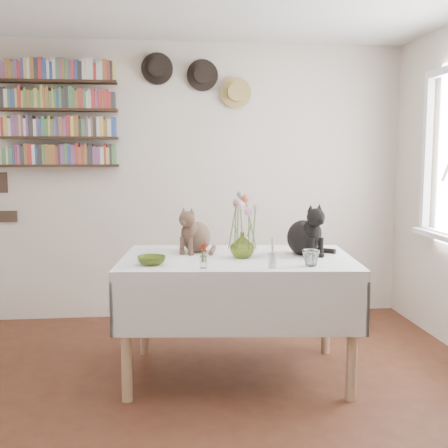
{
  "coord_description": "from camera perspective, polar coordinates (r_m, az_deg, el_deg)",
  "views": [
    {
      "loc": [
        -0.21,
        -2.91,
        1.48
      ],
      "look_at": [
        0.17,
        0.64,
        1.05
      ],
      "focal_mm": 45.0,
      "sensor_mm": 36.0,
      "label": 1
    }
  ],
  "objects": [
    {
      "name": "berry_jar",
      "position": [
        3.36,
        -2.11,
        -3.14
      ],
      "size": [
        0.04,
        0.04,
        0.18
      ],
      "color": "white",
      "rests_on": "dining_table"
    },
    {
      "name": "porcelain_figurine",
      "position": [
        3.8,
        8.37,
        -2.61
      ],
      "size": [
        0.05,
        0.05,
        0.1
      ],
      "color": "white",
      "rests_on": "dining_table"
    },
    {
      "name": "bookshelf_unit",
      "position": [
        5.16,
        -16.4,
        10.64
      ],
      "size": [
        1.0,
        0.16,
        0.91
      ],
      "color": "#322114",
      "rests_on": "room"
    },
    {
      "name": "wall_hats",
      "position": [
        5.15,
        -2.57,
        14.54
      ],
      "size": [
        0.98,
        0.09,
        0.48
      ],
      "color": "black",
      "rests_on": "room"
    },
    {
      "name": "drinking_glass",
      "position": [
        3.47,
        8.82,
        -3.41
      ],
      "size": [
        0.14,
        0.14,
        0.1
      ],
      "primitive_type": "imported",
      "rotation": [
        0.0,
        0.0,
        0.32
      ],
      "color": "white",
      "rests_on": "dining_table"
    },
    {
      "name": "flower_vase",
      "position": [
        3.69,
        1.87,
        -2.16
      ],
      "size": [
        0.2,
        0.2,
        0.17
      ],
      "primitive_type": "imported",
      "rotation": [
        0.0,
        0.0,
        0.3
      ],
      "color": "#9AB242",
      "rests_on": "dining_table"
    },
    {
      "name": "flower_bouquet",
      "position": [
        3.67,
        1.88,
        1.8
      ],
      "size": [
        0.17,
        0.13,
        0.39
      ],
      "color": "#4C7233",
      "rests_on": "flower_vase"
    },
    {
      "name": "black_cat",
      "position": [
        3.84,
        8.08,
        -0.43
      ],
      "size": [
        0.34,
        0.38,
        0.36
      ],
      "primitive_type": null,
      "rotation": [
        0.0,
        0.0,
        0.4
      ],
      "color": "black",
      "rests_on": "dining_table"
    },
    {
      "name": "dining_table",
      "position": [
        3.78,
        1.35,
        -6.35
      ],
      "size": [
        1.61,
        1.12,
        0.82
      ],
      "color": "white",
      "rests_on": "room"
    },
    {
      "name": "tabby_cat",
      "position": [
        3.91,
        -2.84,
        -0.47
      ],
      "size": [
        0.34,
        0.35,
        0.33
      ],
      "primitive_type": null,
      "rotation": [
        0.0,
        0.0,
        -0.61
      ],
      "color": "brown",
      "rests_on": "dining_table"
    },
    {
      "name": "candlestick",
      "position": [
        3.37,
        4.95,
        -3.46
      ],
      "size": [
        0.05,
        0.05,
        0.18
      ],
      "color": "white",
      "rests_on": "dining_table"
    },
    {
      "name": "green_bowl",
      "position": [
        3.49,
        -7.37,
        -3.69
      ],
      "size": [
        0.24,
        0.24,
        0.05
      ],
      "primitive_type": "imported",
      "rotation": [
        0.0,
        0.0,
        -0.5
      ],
      "color": "#9AB242",
      "rests_on": "dining_table"
    },
    {
      "name": "wall_art_plaques",
      "position": [
        5.34,
        -21.61,
        2.59
      ],
      "size": [
        0.21,
        0.02,
        0.44
      ],
      "color": "#38281E",
      "rests_on": "room"
    },
    {
      "name": "room",
      "position": [
        2.92,
        -2.03,
        2.34
      ],
      "size": [
        4.08,
        4.58,
        2.58
      ],
      "color": "brown",
      "rests_on": "ground"
    }
  ]
}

